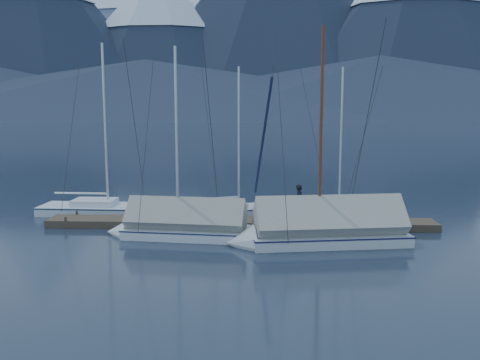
% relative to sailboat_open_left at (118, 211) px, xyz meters
% --- Properties ---
extents(ground, '(1000.00, 1000.00, 0.00)m').
position_rel_sailboat_open_left_xyz_m(ground, '(6.50, -4.51, -0.17)').
color(ground, black).
rests_on(ground, ground).
extents(mountain_range, '(877.00, 584.00, 150.50)m').
position_rel_sailboat_open_left_xyz_m(mountain_range, '(10.63, 365.94, 58.48)').
color(mountain_range, '#475675').
rests_on(mountain_range, ground).
extents(dock, '(18.00, 1.50, 0.54)m').
position_rel_sailboat_open_left_xyz_m(dock, '(6.50, -2.51, -0.06)').
color(dock, '#382D23').
rests_on(dock, ground).
extents(mooring_posts, '(15.12, 1.52, 0.35)m').
position_rel_sailboat_open_left_xyz_m(mooring_posts, '(6.00, -2.51, 0.18)').
color(mooring_posts, '#382D23').
rests_on(mooring_posts, ground).
extents(sailboat_open_left, '(7.29, 3.11, 9.58)m').
position_rel_sailboat_open_left_xyz_m(sailboat_open_left, '(0.00, 0.00, 0.00)').
color(sailboat_open_left, silver).
rests_on(sailboat_open_left, ground).
extents(sailboat_open_mid, '(6.49, 3.95, 8.30)m').
position_rel_sailboat_open_left_xyz_m(sailboat_open_mid, '(6.72, 0.38, -0.02)').
color(sailboat_open_mid, silver).
rests_on(sailboat_open_mid, ground).
extents(sailboat_open_right, '(6.33, 4.31, 8.20)m').
position_rel_sailboat_open_left_xyz_m(sailboat_open_right, '(11.77, -0.23, -0.02)').
color(sailboat_open_right, white).
rests_on(sailboat_open_right, ground).
extents(sailboat_covered_near, '(7.66, 3.52, 9.62)m').
position_rel_sailboat_open_left_xyz_m(sailboat_covered_near, '(9.70, -5.34, 0.31)').
color(sailboat_covered_near, silver).
rests_on(sailboat_covered_near, ground).
extents(sailboat_covered_far, '(6.43, 2.74, 8.79)m').
position_rel_sailboat_open_left_xyz_m(sailboat_covered_far, '(3.83, -4.54, 0.26)').
color(sailboat_covered_far, silver).
rests_on(sailboat_covered_far, ground).
extents(person, '(0.42, 0.61, 1.63)m').
position_rel_sailboat_open_left_xyz_m(person, '(9.28, -2.18, 0.99)').
color(person, black).
rests_on(person, dock).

